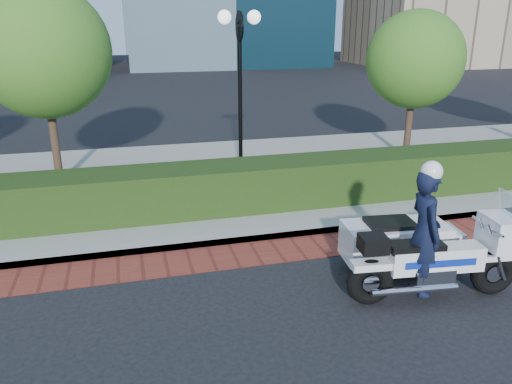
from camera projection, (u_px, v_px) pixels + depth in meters
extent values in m
plane|color=black|center=(255.00, 297.00, 7.86)|extent=(120.00, 120.00, 0.00)
cube|color=maroon|center=(234.00, 256.00, 9.23)|extent=(60.00, 1.00, 0.01)
cube|color=gray|center=(198.00, 181.00, 13.32)|extent=(60.00, 8.00, 0.15)
cube|color=black|center=(213.00, 188.00, 10.94)|extent=(18.00, 1.20, 1.00)
cylinder|color=black|center=(241.00, 178.00, 12.76)|extent=(0.30, 0.30, 0.30)
cylinder|color=black|center=(240.00, 106.00, 12.15)|extent=(0.10, 0.10, 3.70)
cylinder|color=black|center=(239.00, 26.00, 11.55)|extent=(0.04, 0.70, 0.70)
sphere|color=white|center=(224.00, 17.00, 11.40)|extent=(0.32, 0.32, 0.32)
sphere|color=white|center=(254.00, 17.00, 11.57)|extent=(0.32, 0.32, 0.32)
cylinder|color=#332319|center=(55.00, 142.00, 12.55)|extent=(0.20, 0.20, 2.17)
sphere|color=#336419|center=(43.00, 51.00, 11.83)|extent=(3.20, 3.20, 3.20)
cylinder|color=#332319|center=(408.00, 126.00, 15.01)|extent=(0.20, 0.20, 1.92)
sphere|color=#336419|center=(415.00, 60.00, 14.38)|extent=(2.80, 2.80, 2.80)
torus|color=black|center=(370.00, 282.00, 7.57)|extent=(0.76, 0.31, 0.74)
torus|color=black|center=(493.00, 273.00, 7.85)|extent=(0.76, 0.31, 0.74)
cube|color=silver|center=(435.00, 258.00, 7.60)|extent=(1.49, 0.52, 0.38)
cube|color=silver|center=(430.00, 274.00, 7.68)|extent=(0.67, 0.52, 0.31)
cube|color=silver|center=(500.00, 232.00, 7.62)|extent=(0.52, 0.67, 0.51)
cube|color=silver|center=(511.00, 208.00, 7.51)|extent=(0.20, 0.57, 0.45)
cube|color=black|center=(416.00, 246.00, 7.48)|extent=(0.88, 0.43, 0.11)
cube|color=black|center=(373.00, 244.00, 7.36)|extent=(0.43, 0.40, 0.25)
cube|color=silver|center=(395.00, 241.00, 8.51)|extent=(1.82, 0.98, 0.62)
cube|color=black|center=(390.00, 223.00, 8.38)|extent=(0.85, 0.65, 0.09)
torus|color=black|center=(375.00, 243.00, 9.09)|extent=(0.58, 0.24, 0.56)
imported|color=black|center=(424.00, 233.00, 7.43)|extent=(0.54, 0.76, 1.94)
sphere|color=white|center=(432.00, 172.00, 7.12)|extent=(0.31, 0.31, 0.31)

